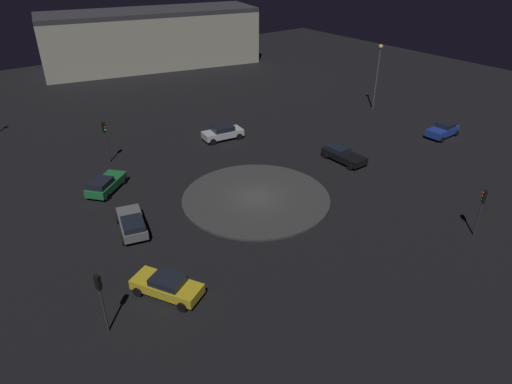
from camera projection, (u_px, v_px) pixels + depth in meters
ground_plane at (256, 199)px, 38.39m from camera, size 119.50×119.50×0.00m
roundabout_island at (256, 198)px, 38.34m from camera, size 12.57×12.57×0.17m
car_green at (105, 184)px, 39.06m from camera, size 4.37×4.05×1.46m
car_black at (343, 154)px, 44.52m from camera, size 2.11×4.54×1.33m
car_grey at (132, 223)px, 33.66m from camera, size 2.88×4.62×1.42m
car_blue at (443, 130)px, 49.99m from camera, size 4.10×2.14×1.55m
car_yellow at (167, 285)px, 27.69m from camera, size 3.64×4.71×1.41m
car_silver at (223, 132)px, 49.27m from camera, size 4.60×2.61×1.55m
traffic_light_southwest at (100, 292)px, 24.09m from camera, size 0.39×0.36×3.99m
traffic_light_southeast at (482, 204)px, 32.35m from camera, size 0.37×0.40×3.79m
traffic_light_northwest at (105, 134)px, 43.13m from camera, size 0.37×0.40×4.18m
streetlamp_east at (378, 67)px, 55.96m from camera, size 0.53×0.53×8.13m
store_building at (152, 39)px, 76.04m from camera, size 36.55×17.98×9.13m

